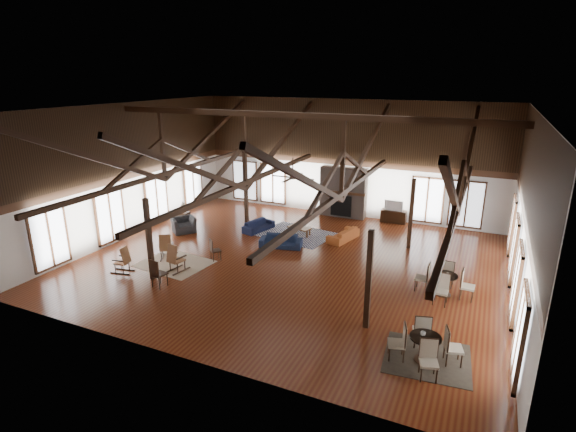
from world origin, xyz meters
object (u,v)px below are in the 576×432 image
at_px(sofa_navy_front, 281,241).
at_px(coffee_table, 299,228).
at_px(sofa_navy_left, 259,226).
at_px(sofa_orange, 343,234).
at_px(armchair, 184,225).
at_px(tv_console, 394,216).
at_px(cafe_table_near, 425,344).
at_px(cafe_table_far, 444,281).

distance_m(sofa_navy_front, coffee_table, 1.70).
distance_m(sofa_navy_left, sofa_orange, 4.11).
bearing_deg(sofa_navy_left, armchair, 131.80).
xyz_separation_m(sofa_navy_left, armchair, (-3.16, -1.63, 0.10)).
xyz_separation_m(coffee_table, armchair, (-5.21, -1.81, -0.01)).
relative_size(sofa_orange, armchair, 1.69).
height_order(coffee_table, armchair, armchair).
xyz_separation_m(sofa_orange, tv_console, (1.54, 3.50, 0.05)).
bearing_deg(armchair, sofa_orange, -35.24).
distance_m(sofa_orange, cafe_table_near, 9.05).
relative_size(sofa_navy_front, cafe_table_near, 0.93).
height_order(sofa_navy_left, cafe_table_far, cafe_table_far).
bearing_deg(sofa_navy_front, tv_console, 42.13).
bearing_deg(tv_console, armchair, -147.59).
bearing_deg(coffee_table, sofa_orange, 21.63).
distance_m(sofa_navy_left, tv_console, 6.87).
distance_m(sofa_navy_left, cafe_table_far, 9.39).
height_order(sofa_navy_front, tv_console, tv_console).
relative_size(sofa_navy_front, sofa_navy_left, 1.09).
distance_m(cafe_table_near, cafe_table_far, 4.09).
bearing_deg(sofa_navy_left, cafe_table_far, -95.48).
bearing_deg(cafe_table_far, sofa_orange, 142.30).
bearing_deg(cafe_table_near, sofa_navy_left, 140.22).
bearing_deg(armchair, tv_console, -18.79).
bearing_deg(sofa_orange, cafe_table_near, 44.69).
height_order(sofa_navy_left, cafe_table_near, cafe_table_near).
bearing_deg(cafe_table_near, sofa_navy_front, 139.88).
relative_size(coffee_table, tv_console, 0.93).
relative_size(armchair, cafe_table_far, 0.54).
bearing_deg(sofa_navy_front, coffee_table, 71.22).
bearing_deg(sofa_navy_left, coffee_table, -70.29).
distance_m(sofa_orange, tv_console, 3.83).
xyz_separation_m(sofa_navy_front, coffee_table, (0.16, 1.69, 0.09)).
bearing_deg(sofa_navy_left, sofa_orange, -69.26).
xyz_separation_m(sofa_navy_left, coffee_table, (2.05, 0.19, 0.11)).
height_order(coffee_table, tv_console, tv_console).
relative_size(coffee_table, cafe_table_far, 0.60).
bearing_deg(cafe_table_far, armchair, 172.47).
bearing_deg(cafe_table_far, cafe_table_near, -90.69).
height_order(sofa_navy_front, cafe_table_near, cafe_table_near).
relative_size(sofa_orange, cafe_table_near, 0.92).
xyz_separation_m(sofa_orange, cafe_table_far, (4.73, -3.66, 0.25)).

